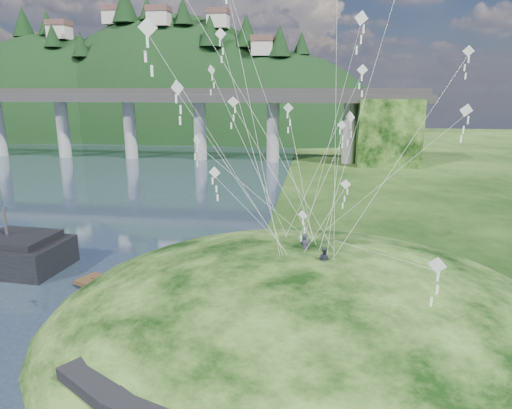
# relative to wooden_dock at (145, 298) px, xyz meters

# --- Properties ---
(ground) EXTENTS (320.00, 320.00, 0.00)m
(ground) POSITION_rel_wooden_dock_xyz_m (3.71, -3.78, -0.42)
(ground) COLOR black
(ground) RESTS_ON ground
(grass_hill) EXTENTS (36.00, 32.00, 13.00)m
(grass_hill) POSITION_rel_wooden_dock_xyz_m (11.71, -1.78, -1.92)
(grass_hill) COLOR black
(grass_hill) RESTS_ON ground
(bridge) EXTENTS (160.00, 11.00, 15.00)m
(bridge) POSITION_rel_wooden_dock_xyz_m (-22.75, 66.29, 9.29)
(bridge) COLOR #2D2B2B
(bridge) RESTS_ON ground
(far_ridge) EXTENTS (153.00, 70.00, 94.50)m
(far_ridge) POSITION_rel_wooden_dock_xyz_m (-39.87, 118.39, -7.85)
(far_ridge) COLOR black
(far_ridge) RESTS_ON ground
(wooden_dock) EXTENTS (12.97, 7.39, 0.95)m
(wooden_dock) POSITION_rel_wooden_dock_xyz_m (0.00, 0.00, 0.00)
(wooden_dock) COLOR #372616
(wooden_dock) RESTS_ON ground
(kite_flyers) EXTENTS (2.07, 2.70, 1.91)m
(kite_flyers) POSITION_rel_wooden_dock_xyz_m (11.88, -1.74, 5.42)
(kite_flyers) COLOR #272835
(kite_flyers) RESTS_ON ground
(kite_swarm) EXTENTS (20.86, 17.30, 21.71)m
(kite_swarm) POSITION_rel_wooden_dock_xyz_m (9.82, 1.14, 14.96)
(kite_swarm) COLOR silver
(kite_swarm) RESTS_ON ground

